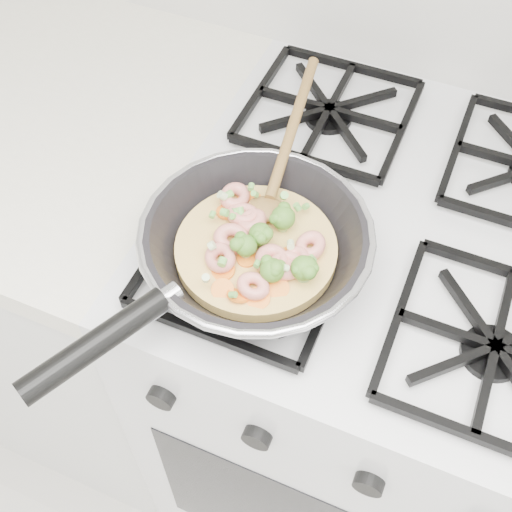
% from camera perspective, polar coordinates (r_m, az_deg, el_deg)
% --- Properties ---
extents(stove, '(0.60, 0.60, 0.92)m').
position_cam_1_polar(stove, '(1.24, 8.76, -10.05)').
color(stove, silver).
rests_on(stove, ground).
extents(counter_left, '(1.00, 0.60, 0.90)m').
position_cam_1_polar(counter_left, '(1.51, -21.35, 1.18)').
color(counter_left, silver).
rests_on(counter_left, ground).
extents(skillet, '(0.28, 0.57, 0.09)m').
position_cam_1_polar(skillet, '(0.76, -0.17, 0.95)').
color(skillet, black).
rests_on(skillet, stove).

